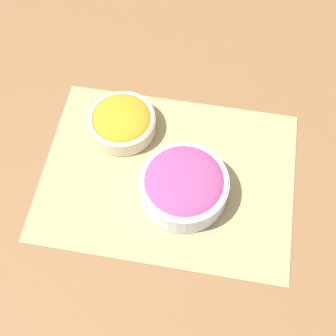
% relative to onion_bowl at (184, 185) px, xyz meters
% --- Properties ---
extents(ground_plane, '(3.00, 3.00, 0.00)m').
position_rel_onion_bowl_xyz_m(ground_plane, '(0.04, -0.04, -0.04)').
color(ground_plane, brown).
extents(placemat, '(0.54, 0.40, 0.00)m').
position_rel_onion_bowl_xyz_m(placemat, '(0.04, -0.04, -0.04)').
color(placemat, '#937F56').
rests_on(placemat, ground_plane).
extents(onion_bowl, '(0.18, 0.18, 0.07)m').
position_rel_onion_bowl_xyz_m(onion_bowl, '(0.00, 0.00, 0.00)').
color(onion_bowl, silver).
rests_on(onion_bowl, placemat).
extents(carrot_bowl, '(0.15, 0.15, 0.06)m').
position_rel_onion_bowl_xyz_m(carrot_bowl, '(0.16, -0.14, -0.01)').
color(carrot_bowl, beige).
rests_on(carrot_bowl, placemat).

